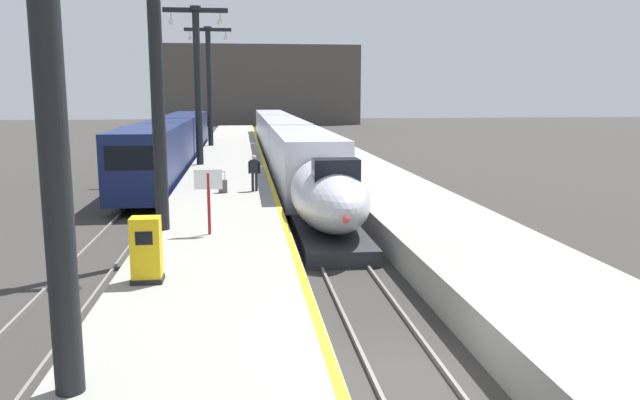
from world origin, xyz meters
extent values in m
plane|color=#33302D|center=(0.00, 0.00, 0.00)|extent=(260.00, 260.00, 0.00)
cube|color=gray|center=(-4.05, 24.75, 0.53)|extent=(4.80, 110.00, 1.05)
cube|color=gray|center=(4.05, 24.75, 0.53)|extent=(4.80, 110.00, 1.05)
cube|color=yellow|center=(-1.77, 24.75, 1.05)|extent=(0.20, 107.80, 0.01)
cube|color=slate|center=(-0.75, 27.50, 0.06)|extent=(0.08, 110.00, 0.12)
cube|color=slate|center=(0.75, 27.50, 0.06)|extent=(0.08, 110.00, 0.12)
cube|color=slate|center=(-8.85, 27.50, 0.06)|extent=(0.08, 110.00, 0.12)
cube|color=slate|center=(-7.35, 27.50, 0.06)|extent=(0.08, 110.00, 0.12)
ellipsoid|color=silver|center=(0.00, 12.00, 1.83)|extent=(2.78, 8.36, 2.56)
cube|color=#28282D|center=(0.00, 11.58, 0.28)|extent=(2.46, 7.11, 0.55)
cube|color=black|center=(0.00, 10.12, 2.90)|extent=(1.59, 1.00, 0.90)
sphere|color=#F24C4C|center=(0.00, 7.90, 1.68)|extent=(0.28, 0.28, 0.28)
cube|color=silver|center=(0.00, 21.51, 2.08)|extent=(2.90, 14.00, 3.05)
cube|color=black|center=(-1.42, 21.51, 2.62)|extent=(0.04, 11.90, 0.80)
cube|color=black|center=(1.42, 21.51, 2.62)|extent=(0.04, 11.90, 0.80)
cube|color=silver|center=(0.00, 21.51, 0.80)|extent=(2.92, 13.30, 0.24)
cube|color=black|center=(0.00, 17.03, 0.28)|extent=(2.03, 2.20, 0.56)
cube|color=black|center=(0.00, 25.99, 0.28)|extent=(2.03, 2.20, 0.56)
cube|color=silver|center=(0.00, 38.11, 2.08)|extent=(2.90, 18.00, 3.05)
cube|color=black|center=(-1.42, 38.11, 2.62)|extent=(0.04, 15.84, 0.80)
cube|color=black|center=(1.42, 38.11, 2.62)|extent=(0.04, 15.84, 0.80)
cube|color=black|center=(0.00, 31.99, 0.28)|extent=(2.03, 2.20, 0.56)
cube|color=black|center=(0.00, 44.23, 0.28)|extent=(2.03, 2.20, 0.56)
cube|color=silver|center=(0.00, 56.71, 2.08)|extent=(2.90, 18.00, 3.05)
cube|color=black|center=(-1.42, 56.71, 2.62)|extent=(0.04, 15.84, 0.80)
cube|color=black|center=(1.42, 56.71, 2.62)|extent=(0.04, 15.84, 0.80)
cube|color=black|center=(0.00, 50.59, 0.28)|extent=(2.03, 2.20, 0.56)
cube|color=black|center=(0.00, 62.83, 0.28)|extent=(2.03, 2.20, 0.56)
cube|color=#141E4C|center=(-8.10, 26.26, 2.15)|extent=(2.85, 18.00, 3.30)
cube|color=black|center=(-8.10, 17.30, 2.75)|extent=(2.28, 0.08, 1.10)
cube|color=black|center=(-9.49, 26.26, 2.65)|extent=(0.04, 15.30, 0.90)
cube|color=black|center=(-6.71, 26.26, 2.65)|extent=(0.04, 15.30, 0.90)
cube|color=black|center=(-8.10, 20.50, 0.26)|extent=(2.00, 2.00, 0.52)
cube|color=black|center=(-8.10, 32.02, 0.26)|extent=(2.00, 2.00, 0.52)
cube|color=#141E4C|center=(-8.10, 44.86, 2.15)|extent=(2.85, 18.00, 3.30)
cylinder|color=black|center=(-5.90, -1.84, 5.86)|extent=(0.44, 0.44, 9.61)
cylinder|color=black|center=(-5.90, 9.98, 5.75)|extent=(0.44, 0.44, 9.41)
cylinder|color=black|center=(-5.90, 29.82, 5.98)|extent=(0.44, 0.44, 9.85)
cylinder|color=black|center=(-5.90, 29.82, 10.75)|extent=(0.68, 0.68, 0.30)
cube|color=black|center=(-5.90, 29.82, 10.65)|extent=(4.00, 0.24, 0.28)
cylinder|color=black|center=(-7.40, 29.82, 10.30)|extent=(0.03, 0.03, 0.60)
sphere|color=#EFEACC|center=(-7.40, 29.82, 9.95)|extent=(0.36, 0.36, 0.36)
cylinder|color=black|center=(-4.40, 29.82, 10.30)|extent=(0.03, 0.03, 0.60)
sphere|color=#EFEACC|center=(-4.40, 29.82, 9.95)|extent=(0.36, 0.36, 0.36)
cylinder|color=black|center=(-5.90, 44.82, 6.11)|extent=(0.44, 0.44, 10.12)
cylinder|color=black|center=(-5.90, 44.82, 11.02)|extent=(0.68, 0.68, 0.30)
cube|color=black|center=(-5.90, 44.82, 10.92)|extent=(4.00, 0.24, 0.28)
cylinder|color=black|center=(-7.40, 44.82, 10.57)|extent=(0.03, 0.03, 0.60)
sphere|color=#EFEACC|center=(-7.40, 44.82, 10.22)|extent=(0.36, 0.36, 0.36)
cylinder|color=black|center=(-4.40, 44.82, 10.57)|extent=(0.03, 0.03, 0.60)
sphere|color=#EFEACC|center=(-4.40, 44.82, 10.22)|extent=(0.36, 0.36, 0.36)
cylinder|color=#23232D|center=(-2.74, 18.12, 1.48)|extent=(0.13, 0.13, 0.85)
cylinder|color=#23232D|center=(-2.57, 18.09, 1.48)|extent=(0.13, 0.13, 0.85)
cube|color=black|center=(-2.66, 18.11, 2.21)|extent=(0.42, 0.29, 0.62)
cylinder|color=black|center=(-2.89, 18.16, 2.16)|extent=(0.09, 0.09, 0.58)
cylinder|color=black|center=(-2.42, 18.06, 2.16)|extent=(0.09, 0.09, 0.58)
sphere|color=tan|center=(-2.66, 18.11, 2.63)|extent=(0.22, 0.22, 0.22)
cube|color=#4C4C51|center=(-4.11, 17.75, 1.35)|extent=(0.40, 0.22, 0.60)
cylinder|color=#262628|center=(-4.21, 17.75, 1.83)|extent=(0.02, 0.02, 0.36)
cylinder|color=#262628|center=(-4.01, 17.75, 1.83)|extent=(0.02, 0.02, 0.36)
cube|color=#262628|center=(-4.11, 17.75, 2.02)|extent=(0.22, 0.03, 0.02)
cube|color=yellow|center=(-5.55, 3.89, 1.85)|extent=(0.70, 0.56, 1.60)
cube|color=black|center=(-5.55, 3.61, 2.20)|extent=(0.40, 0.02, 0.32)
cube|color=black|center=(-5.55, 3.89, 1.11)|extent=(0.76, 0.62, 0.12)
cylinder|color=maroon|center=(-4.31, 9.05, 2.05)|extent=(0.10, 0.10, 2.00)
cube|color=white|center=(-4.31, 9.05, 2.85)|extent=(0.90, 0.06, 0.64)
cube|color=#4C4742|center=(0.00, 102.00, 7.00)|extent=(36.00, 2.00, 14.00)
camera|label=1|loc=(-3.20, -11.33, 5.58)|focal=35.48mm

